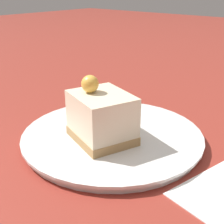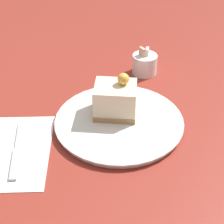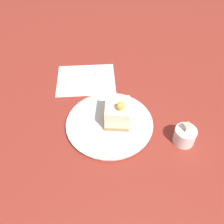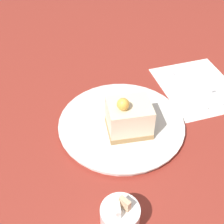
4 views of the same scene
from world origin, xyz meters
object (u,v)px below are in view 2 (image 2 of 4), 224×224
(cake_slice, at_px, (116,99))
(knife, at_px, (16,154))
(sugar_bowl, at_px, (145,64))
(plate, at_px, (119,122))

(cake_slice, distance_m, knife, 0.24)
(cake_slice, xyz_separation_m, knife, (-0.22, -0.07, -0.05))
(cake_slice, bearing_deg, knife, -142.53)
(cake_slice, distance_m, sugar_bowl, 0.22)
(plate, bearing_deg, knife, -168.02)
(sugar_bowl, bearing_deg, knife, -144.29)
(plate, height_order, cake_slice, cake_slice)
(cake_slice, relative_size, knife, 0.66)
(plate, xyz_separation_m, knife, (-0.22, -0.05, -0.00))
(plate, distance_m, sugar_bowl, 0.24)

